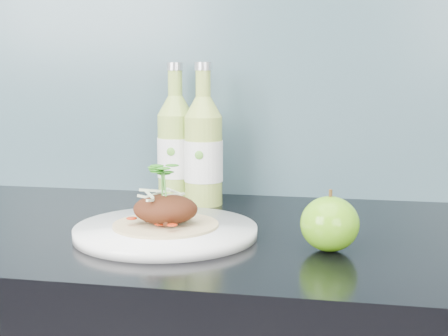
{
  "coord_description": "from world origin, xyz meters",
  "views": [
    {
      "loc": [
        0.25,
        0.73,
        1.15
      ],
      "look_at": [
        0.07,
        1.69,
        1.0
      ],
      "focal_mm": 50.0,
      "sensor_mm": 36.0,
      "label": 1
    }
  ],
  "objects": [
    {
      "name": "subway_backsplash",
      "position": [
        0.0,
        1.99,
        1.25
      ],
      "size": [
        4.0,
        0.02,
        0.7
      ],
      "primitive_type": "cube",
      "color": "#75A8B8",
      "rests_on": "kitchen_counter"
    },
    {
      "name": "dinner_plate",
      "position": [
        -0.01,
        1.63,
        0.91
      ],
      "size": [
        0.29,
        0.29,
        0.02
      ],
      "color": "white",
      "rests_on": "kitchen_counter"
    },
    {
      "name": "pork_taco",
      "position": [
        -0.01,
        1.63,
        0.95
      ],
      "size": [
        0.16,
        0.16,
        0.1
      ],
      "color": "tan",
      "rests_on": "dinner_plate"
    },
    {
      "name": "green_apple",
      "position": [
        0.24,
        1.6,
        0.94
      ],
      "size": [
        0.11,
        0.11,
        0.09
      ],
      "rotation": [
        0.0,
        0.0,
        0.39
      ],
      "color": "#398A0F",
      "rests_on": "kitchen_counter"
    },
    {
      "name": "cider_bottle_left",
      "position": [
        -0.07,
        1.91,
        1.0
      ],
      "size": [
        0.09,
        0.09,
        0.27
      ],
      "rotation": [
        0.0,
        0.0,
        -0.31
      ],
      "color": "#98B84D",
      "rests_on": "kitchen_counter"
    },
    {
      "name": "cider_bottle_right",
      "position": [
        -0.01,
        1.87,
        1.0
      ],
      "size": [
        0.09,
        0.09,
        0.27
      ],
      "rotation": [
        0.0,
        0.0,
        0.3
      ],
      "color": "#9FB94D",
      "rests_on": "kitchen_counter"
    }
  ]
}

